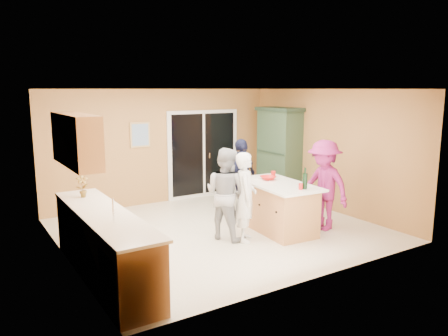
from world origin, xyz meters
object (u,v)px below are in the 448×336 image
woman_navy (242,177)px  woman_grey (226,194)px  kitchen_island (278,208)px  green_hutch (279,154)px  woman_white (246,197)px  woman_magenta (324,185)px

woman_navy → woman_grey: bearing=19.4°
kitchen_island → woman_navy: bearing=94.8°
green_hutch → woman_grey: size_ratio=1.35×
green_hutch → woman_navy: green_hutch is taller
kitchen_island → woman_grey: bearing=175.9°
kitchen_island → woman_grey: size_ratio=1.11×
kitchen_island → woman_grey: 1.12m
green_hutch → woman_white: green_hutch is taller
kitchen_island → woman_navy: size_ratio=1.11×
kitchen_island → woman_magenta: bearing=-22.1°
green_hutch → woman_magenta: (-0.82, -2.30, -0.22)m
woman_white → woman_navy: woman_navy is taller
kitchen_island → woman_grey: woman_grey is taller
green_hutch → woman_magenta: size_ratio=1.29×
green_hutch → woman_grey: green_hutch is taller
woman_white → woman_magenta: woman_magenta is taller
kitchen_island → green_hutch: (1.59, 1.92, 0.64)m
kitchen_island → woman_grey: (-1.04, 0.16, 0.38)m
green_hutch → kitchen_island: bearing=-129.7°
kitchen_island → woman_white: size_ratio=1.15×
green_hutch → woman_white: bearing=-139.6°
green_hutch → woman_navy: size_ratio=1.35×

